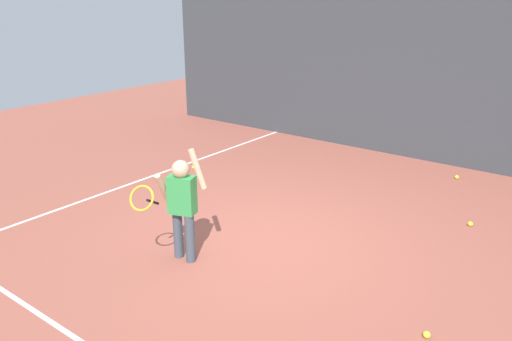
% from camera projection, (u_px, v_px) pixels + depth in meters
% --- Properties ---
extents(ground_plane, '(20.00, 20.00, 0.00)m').
position_uv_depth(ground_plane, '(264.00, 242.00, 6.33)').
color(ground_plane, '#9E5142').
extents(court_line_sideline, '(0.05, 9.00, 0.00)m').
position_uv_depth(court_line_sideline, '(161.00, 173.00, 8.77)').
color(court_line_sideline, white).
rests_on(court_line_sideline, ground).
extents(back_fence_windscreen, '(11.44, 0.08, 3.04)m').
position_uv_depth(back_fence_windscreen, '(412.00, 76.00, 9.20)').
color(back_fence_windscreen, '#383D42').
rests_on(back_fence_windscreen, ground).
extents(fence_post_0, '(0.09, 0.09, 3.19)m').
position_uv_depth(fence_post_0, '(192.00, 51.00, 12.41)').
color(fence_post_0, slate).
rests_on(fence_post_0, ground).
extents(fence_post_1, '(0.09, 0.09, 3.19)m').
position_uv_depth(fence_post_1, '(286.00, 60.00, 10.81)').
color(fence_post_1, slate).
rests_on(fence_post_1, ground).
extents(fence_post_2, '(0.09, 0.09, 3.19)m').
position_uv_depth(fence_post_2, '(413.00, 71.00, 9.22)').
color(fence_post_2, slate).
rests_on(fence_post_2, ground).
extents(tennis_player, '(0.57, 0.74, 1.35)m').
position_uv_depth(tennis_player, '(181.00, 201.00, 5.69)').
color(tennis_player, '#3F4C59').
rests_on(tennis_player, ground).
extents(tennis_ball_0, '(0.07, 0.07, 0.07)m').
position_uv_depth(tennis_ball_0, '(194.00, 167.00, 8.95)').
color(tennis_ball_0, '#CCE033').
rests_on(tennis_ball_0, ground).
extents(tennis_ball_1, '(0.07, 0.07, 0.07)m').
position_uv_depth(tennis_ball_1, '(427.00, 335.00, 4.56)').
color(tennis_ball_1, '#CCE033').
rests_on(tennis_ball_1, ground).
extents(tennis_ball_2, '(0.07, 0.07, 0.07)m').
position_uv_depth(tennis_ball_2, '(457.00, 177.00, 8.47)').
color(tennis_ball_2, '#CCE033').
rests_on(tennis_ball_2, ground).
extents(tennis_ball_3, '(0.07, 0.07, 0.07)m').
position_uv_depth(tennis_ball_3, '(470.00, 224.00, 6.75)').
color(tennis_ball_3, '#CCE033').
rests_on(tennis_ball_3, ground).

